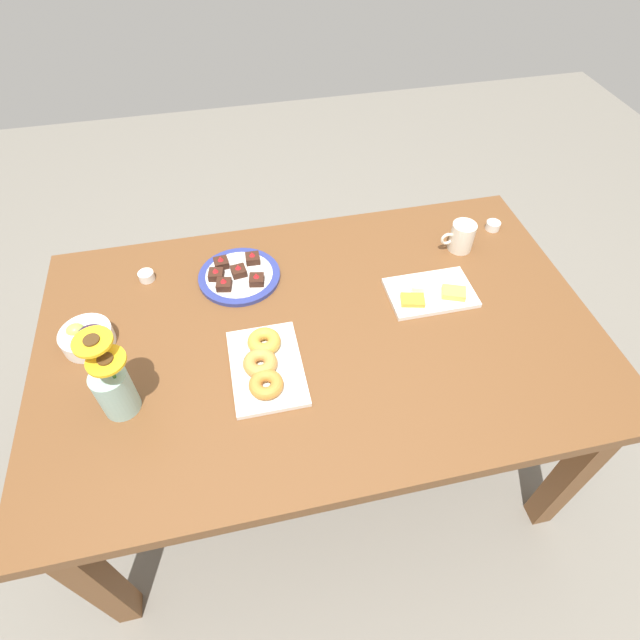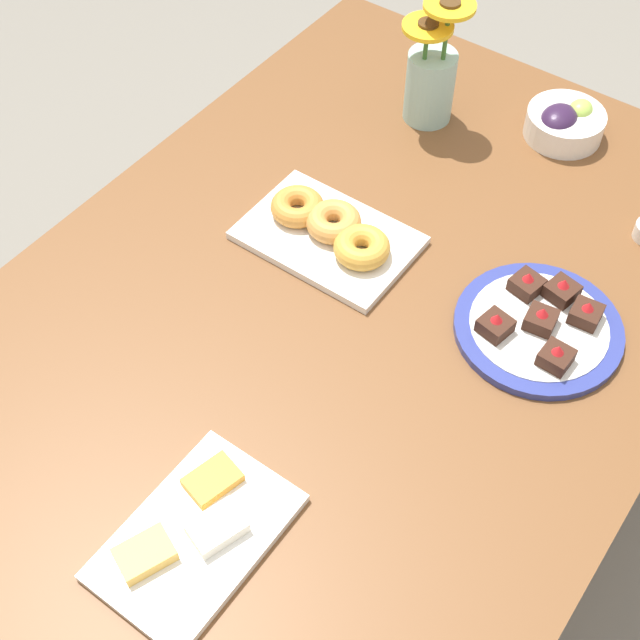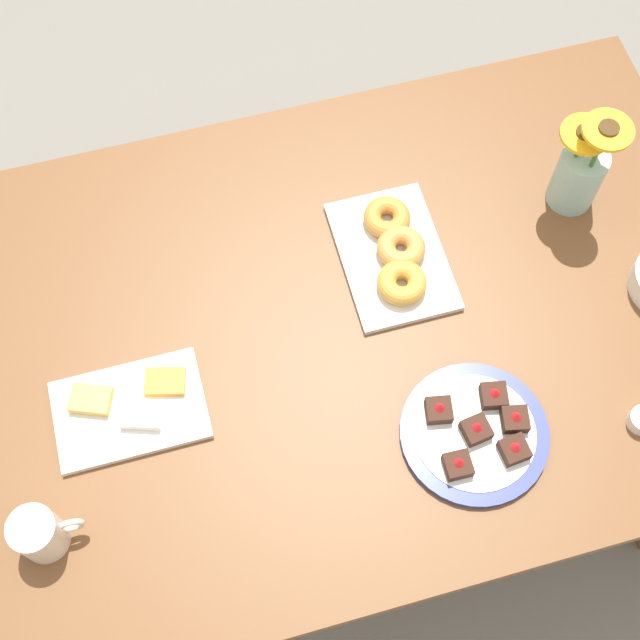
% 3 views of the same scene
% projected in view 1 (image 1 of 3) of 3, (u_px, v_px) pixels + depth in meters
% --- Properties ---
extents(ground_plane, '(6.00, 6.00, 0.00)m').
position_uv_depth(ground_plane, '(320.00, 449.00, 1.99)').
color(ground_plane, slate).
extents(dining_table, '(1.60, 1.00, 0.74)m').
position_uv_depth(dining_table, '(320.00, 347.00, 1.50)').
color(dining_table, brown).
rests_on(dining_table, ground_plane).
extents(coffee_mug, '(0.11, 0.08, 0.10)m').
position_uv_depth(coffee_mug, '(462.00, 236.00, 1.63)').
color(coffee_mug, silver).
rests_on(coffee_mug, dining_table).
extents(grape_bowl, '(0.14, 0.14, 0.07)m').
position_uv_depth(grape_bowl, '(87.00, 337.00, 1.38)').
color(grape_bowl, white).
rests_on(grape_bowl, dining_table).
extents(cheese_platter, '(0.26, 0.17, 0.03)m').
position_uv_depth(cheese_platter, '(431.00, 293.00, 1.52)').
color(cheese_platter, white).
rests_on(cheese_platter, dining_table).
extents(croissant_platter, '(0.19, 0.28, 0.05)m').
position_uv_depth(croissant_platter, '(265.00, 364.00, 1.33)').
color(croissant_platter, white).
rests_on(croissant_platter, dining_table).
extents(jam_cup_honey, '(0.05, 0.05, 0.03)m').
position_uv_depth(jam_cup_honey, '(146.00, 276.00, 1.56)').
color(jam_cup_honey, white).
rests_on(jam_cup_honey, dining_table).
extents(jam_cup_berry, '(0.05, 0.05, 0.03)m').
position_uv_depth(jam_cup_berry, '(493.00, 225.00, 1.73)').
color(jam_cup_berry, white).
rests_on(jam_cup_berry, dining_table).
extents(dessert_plate, '(0.26, 0.26, 0.05)m').
position_uv_depth(dessert_plate, '(239.00, 275.00, 1.57)').
color(dessert_plate, navy).
rests_on(dessert_plate, dining_table).
extents(flower_vase, '(0.11, 0.12, 0.25)m').
position_uv_depth(flower_vase, '(114.00, 387.00, 1.20)').
color(flower_vase, '#99C1B7').
rests_on(flower_vase, dining_table).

